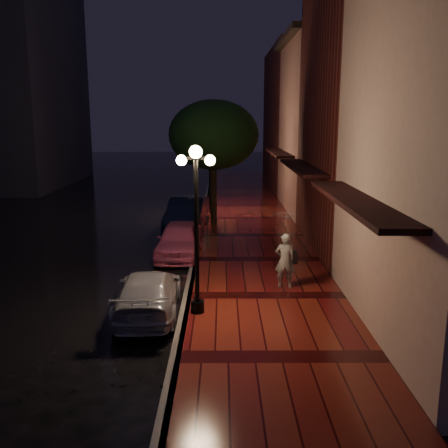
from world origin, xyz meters
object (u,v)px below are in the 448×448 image
(navy_car, at_px, (187,214))
(woman_with_umbrella, at_px, (286,237))
(pink_car, at_px, (180,239))
(streetlamp_near, at_px, (196,220))
(silver_car, at_px, (148,293))
(street_tree, at_px, (214,137))
(streetlamp_far, at_px, (210,167))
(parking_meter, at_px, (208,228))

(navy_car, distance_m, woman_with_umbrella, 9.18)
(pink_car, bearing_deg, streetlamp_near, -78.24)
(pink_car, xyz_separation_m, woman_with_umbrella, (3.46, -3.91, 1.02))
(woman_with_umbrella, bearing_deg, silver_car, 31.84)
(streetlamp_near, bearing_deg, street_tree, 88.65)
(streetlamp_far, distance_m, parking_meter, 7.32)
(street_tree, bearing_deg, woman_with_umbrella, -76.00)
(parking_meter, bearing_deg, woman_with_umbrella, -48.84)
(navy_car, relative_size, woman_with_umbrella, 1.98)
(streetlamp_near, height_order, parking_meter, streetlamp_near)
(woman_with_umbrella, bearing_deg, navy_car, -59.42)
(pink_car, bearing_deg, silver_car, -91.15)
(streetlamp_far, height_order, navy_car, streetlamp_far)
(streetlamp_far, relative_size, silver_car, 1.08)
(navy_car, xyz_separation_m, silver_car, (-0.33, -10.12, -0.18))
(street_tree, xyz_separation_m, navy_car, (-1.24, -0.60, -3.49))
(streetlamp_far, bearing_deg, parking_meter, -89.43)
(street_tree, height_order, parking_meter, street_tree)
(streetlamp_near, relative_size, street_tree, 0.74)
(streetlamp_near, height_order, street_tree, street_tree)
(streetlamp_near, height_order, streetlamp_far, same)
(pink_car, height_order, woman_with_umbrella, woman_with_umbrella)
(streetlamp_far, relative_size, pink_car, 1.11)
(navy_car, bearing_deg, silver_car, -87.51)
(silver_car, xyz_separation_m, woman_with_umbrella, (3.82, 1.68, 1.10))
(street_tree, bearing_deg, parking_meter, -92.62)
(streetlamp_near, distance_m, silver_car, 2.43)
(parking_meter, bearing_deg, street_tree, 102.20)
(street_tree, distance_m, parking_meter, 5.31)
(woman_with_umbrella, bearing_deg, streetlamp_far, -70.15)
(streetlamp_far, xyz_separation_m, silver_car, (-1.31, -13.73, -2.02))
(streetlamp_far, distance_m, woman_with_umbrella, 12.34)
(street_tree, xyz_separation_m, parking_meter, (-0.19, -4.11, -3.36))
(woman_with_umbrella, bearing_deg, streetlamp_near, 45.90)
(woman_with_umbrella, xyz_separation_m, parking_meter, (-2.44, 4.93, -0.79))
(navy_car, bearing_deg, woman_with_umbrella, -63.15)
(streetlamp_near, height_order, silver_car, streetlamp_near)
(navy_car, height_order, silver_car, navy_car)
(pink_car, distance_m, navy_car, 4.53)
(streetlamp_far, height_order, silver_car, streetlamp_far)
(navy_car, distance_m, parking_meter, 3.66)
(streetlamp_near, xyz_separation_m, silver_car, (-1.31, 0.27, -2.02))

